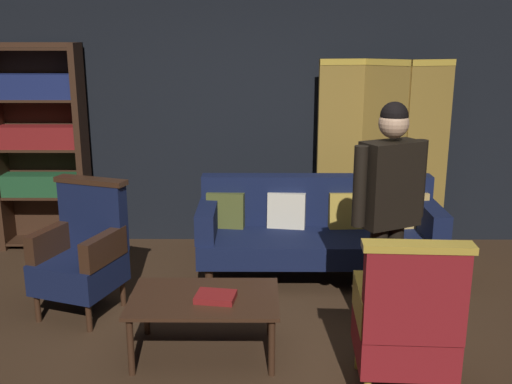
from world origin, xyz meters
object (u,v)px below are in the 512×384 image
Objects in this scene: standing_figure at (389,202)px; book_red_leather at (216,297)px; folding_screen at (383,154)px; velvet_couch at (318,226)px; coffee_table at (204,303)px; armchair_wing_left at (83,252)px; bookshelf at (40,142)px; armchair_gilt_accent at (406,322)px.

standing_figure is 1.33m from book_red_leather.
standing_figure is at bearing -100.17° from folding_screen.
velvet_couch is 2.12× the size of coffee_table.
standing_figure reaches higher than armchair_wing_left.
bookshelf is at bearing 130.81° from book_red_leather.
folding_screen reaches higher than book_red_leather.
coffee_table is 1.20m from armchair_wing_left.
armchair_gilt_accent is 4.02× the size of book_red_leather.
standing_figure is (3.06, -1.93, -0.06)m from bookshelf.
coffee_table is 0.96× the size of armchair_gilt_accent.
bookshelf is at bearing 178.70° from folding_screen.
standing_figure is (1.25, 0.21, 0.65)m from coffee_table.
standing_figure is (-0.33, -1.85, 0.04)m from folding_screen.
armchair_gilt_accent is (0.34, -1.89, 0.03)m from velvet_couch.
folding_screen is 2.63m from armchair_gilt_accent.
folding_screen is at bearing 82.23° from armchair_gilt_accent.
book_red_leather is (-0.81, -1.45, -0.01)m from velvet_couch.
velvet_couch is at bearing 106.65° from standing_figure.
standing_figure is at bearing 9.59° from coffee_table.
folding_screen is 2.98m from armchair_wing_left.
velvet_couch is 2.04× the size of armchair_gilt_accent.
folding_screen is at bearing 54.54° from book_red_leather.
standing_figure is at bearing -32.23° from bookshelf.
coffee_table is at bearing -170.41° from standing_figure.
armchair_wing_left is at bearing 168.70° from standing_figure.
book_red_leather is at bearing -30.30° from coffee_table.
bookshelf is 1.78m from armchair_wing_left.
book_red_leather is (0.08, -0.05, 0.07)m from coffee_table.
bookshelf is (-3.39, 0.08, 0.10)m from folding_screen.
bookshelf reaches higher than standing_figure.
book_red_leather is at bearing -167.56° from standing_figure.
armchair_gilt_accent is 0.88m from standing_figure.
armchair_gilt_accent is at bearing -97.77° from folding_screen.
standing_figure reaches higher than armchair_gilt_accent.
folding_screen reaches higher than velvet_couch.
bookshelf is 7.93× the size of book_red_leather.
folding_screen is 0.93× the size of bookshelf.
armchair_gilt_accent is (3.04, -2.63, -0.60)m from bookshelf.
armchair_gilt_accent is 2.51m from armchair_wing_left.
armchair_gilt_accent is (-0.35, -2.55, -0.50)m from folding_screen.
armchair_gilt_accent reaches higher than velvet_couch.
bookshelf reaches higher than coffee_table.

